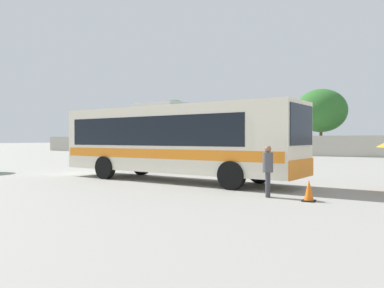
# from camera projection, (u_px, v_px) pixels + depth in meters

# --- Properties ---
(ground_plane) EXTENTS (300.00, 300.00, 0.00)m
(ground_plane) POSITION_uv_depth(u_px,v_px,m) (252.00, 166.00, 25.88)
(ground_plane) COLOR gray
(perimeter_wall) EXTENTS (80.00, 0.30, 2.18)m
(perimeter_wall) POSITION_uv_depth(u_px,v_px,m) (308.00, 146.00, 41.22)
(perimeter_wall) COLOR #B2AD9E
(perimeter_wall) RESTS_ON ground_plane
(coach_bus_cream_orange) EXTENTS (11.43, 3.64, 3.45)m
(coach_bus_cream_orange) POSITION_uv_depth(u_px,v_px,m) (173.00, 139.00, 16.73)
(coach_bus_cream_orange) COLOR silver
(coach_bus_cream_orange) RESTS_ON ground_plane
(attendant_by_bus_door) EXTENTS (0.43, 0.43, 1.61)m
(attendant_by_bus_door) POSITION_uv_depth(u_px,v_px,m) (268.00, 168.00, 11.96)
(attendant_by_bus_door) COLOR #38383D
(attendant_by_bus_door) RESTS_ON ground_plane
(parked_car_leftmost_white) EXTENTS (4.29, 2.26, 1.45)m
(parked_car_leftmost_white) POSITION_uv_depth(u_px,v_px,m) (179.00, 148.00, 45.76)
(parked_car_leftmost_white) COLOR silver
(parked_car_leftmost_white) RESTS_ON ground_plane
(parked_car_second_grey) EXTENTS (4.12, 2.06, 1.53)m
(parked_car_second_grey) POSITION_uv_depth(u_px,v_px,m) (224.00, 148.00, 42.65)
(parked_car_second_grey) COLOR slate
(parked_car_second_grey) RESTS_ON ground_plane
(roadside_tree_left) EXTENTS (5.55, 5.55, 7.17)m
(roadside_tree_left) POSITION_uv_depth(u_px,v_px,m) (173.00, 117.00, 52.11)
(roadside_tree_left) COLOR brown
(roadside_tree_left) RESTS_ON ground_plane
(roadside_tree_midleft) EXTENTS (3.73, 3.73, 5.47)m
(roadside_tree_midleft) POSITION_uv_depth(u_px,v_px,m) (241.00, 124.00, 51.02)
(roadside_tree_midleft) COLOR brown
(roadside_tree_midleft) RESTS_ON ground_plane
(roadside_tree_midright) EXTENTS (5.73, 5.73, 7.48)m
(roadside_tree_midright) POSITION_uv_depth(u_px,v_px,m) (321.00, 111.00, 43.17)
(roadside_tree_midright) COLOR brown
(roadside_tree_midright) RESTS_ON ground_plane
(traffic_cone_on_apron) EXTENTS (0.36, 0.36, 0.64)m
(traffic_cone_on_apron) POSITION_uv_depth(u_px,v_px,m) (309.00, 191.00, 11.16)
(traffic_cone_on_apron) COLOR black
(traffic_cone_on_apron) RESTS_ON ground_plane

